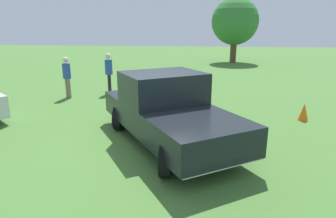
% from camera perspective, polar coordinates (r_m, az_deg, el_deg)
% --- Properties ---
extents(ground_plane, '(80.00, 80.00, 0.00)m').
position_cam_1_polar(ground_plane, '(7.60, -4.66, -6.40)').
color(ground_plane, '#477533').
extents(pickup_truck, '(5.06, 4.23, 1.78)m').
position_cam_1_polar(pickup_truck, '(7.32, -0.44, 0.31)').
color(pickup_truck, black).
rests_on(pickup_truck, ground_plane).
extents(person_bystander, '(0.39, 0.39, 1.78)m').
position_cam_1_polar(person_bystander, '(13.13, -11.59, 7.35)').
color(person_bystander, black).
rests_on(person_bystander, ground_plane).
extents(person_visitor, '(0.45, 0.45, 1.71)m').
position_cam_1_polar(person_visitor, '(12.75, -19.31, 6.33)').
color(person_visitor, '#7A6B51').
rests_on(person_visitor, ground_plane).
extents(tree_far_center, '(3.82, 3.82, 5.27)m').
position_cam_1_polar(tree_far_center, '(25.41, 13.08, 16.45)').
color(tree_far_center, brown).
rests_on(tree_far_center, ground_plane).
extents(traffic_cone, '(0.32, 0.32, 0.55)m').
position_cam_1_polar(traffic_cone, '(10.13, 25.20, -0.56)').
color(traffic_cone, orange).
rests_on(traffic_cone, ground_plane).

